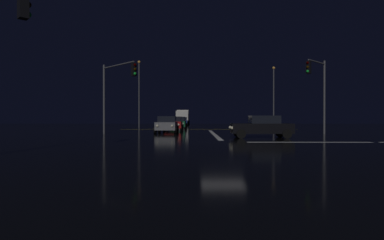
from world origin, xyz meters
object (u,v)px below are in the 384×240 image
Objects in this scene: box_truck at (183,117)px; traffic_signal_nw at (116,84)px; sedan_silver at (180,122)px; sedan_black_crossing at (262,126)px; sedan_red at (174,123)px; sedan_white at (180,122)px; sedan_blue at (183,121)px; sedan_gray at (167,124)px; traffic_signal_ne at (318,83)px; sedan_green at (179,123)px; streetlamp_right_far at (274,92)px; streetlamp_left_far at (139,89)px.

traffic_signal_nw is (-4.01, -39.16, 2.57)m from box_truck.
traffic_signal_nw reaches higher than sedan_silver.
traffic_signal_nw is at bearing 159.38° from sedan_black_crossing.
traffic_signal_nw is (-4.31, -8.38, 3.48)m from sedan_red.
sedan_red is 0.52× the size of box_truck.
sedan_white is at bearing 105.96° from sedan_black_crossing.
box_truck is (-0.09, 13.03, 0.91)m from sedan_silver.
sedan_black_crossing is (7.20, -36.78, 0.00)m from sedan_blue.
sedan_gray is 36.24m from box_truck.
sedan_blue is 0.67× the size of traffic_signal_ne.
streetlamp_right_far is at bearing 31.54° from sedan_green.
streetlamp_left_far is at bearing 131.23° from traffic_signal_ne.
sedan_green is at bearing 71.90° from traffic_signal_nw.
box_truck reaches higher than sedan_black_crossing.
sedan_green is 0.67× the size of traffic_signal_ne.
sedan_gray is 1.00× the size of sedan_red.
traffic_signal_ne is at bearing -46.39° from sedan_green.
traffic_signal_ne is (5.79, 4.84, 3.59)m from sedan_black_crossing.
sedan_silver is at bearing 92.00° from sedan_green.
box_truck is at bearing 69.57° from streetlamp_left_far.
streetlamp_right_far reaches higher than sedan_blue.
sedan_black_crossing is at bearing -140.14° from traffic_signal_ne.
sedan_red and sedan_white have the same top height.
traffic_signal_ne is at bearing -94.15° from streetlamp_right_far.
traffic_signal_nw reaches higher than box_truck.
sedan_green is 15.00m from traffic_signal_nw.
streetlamp_right_far is at bearing 85.85° from traffic_signal_ne.
sedan_red is 17.76m from sedan_silver.
sedan_black_crossing is at bearing -63.26° from streetlamp_left_far.
traffic_signal_nw is (-4.10, -26.14, 3.48)m from sedan_silver.
sedan_silver is 1.00× the size of sedan_blue.
sedan_green is at bearing -52.75° from streetlamp_left_far.
box_truck is 44.10m from sedan_black_crossing.
sedan_gray is 1.00× the size of sedan_green.
box_truck is at bearing 131.90° from streetlamp_right_far.
sedan_silver is at bearing -89.60° from box_truck.
sedan_silver is 31.31m from sedan_black_crossing.
traffic_signal_nw is at bearing -144.07° from sedan_gray.
sedan_white is (0.04, 12.11, 0.00)m from sedan_red.
sedan_red is 0.42× the size of streetlamp_left_far.
sedan_green is 1.00× the size of sedan_silver.
sedan_gray is 10.94m from sedan_green.
streetlamp_left_far reaches higher than sedan_blue.
sedan_black_crossing is 0.67× the size of traffic_signal_ne.
sedan_blue is at bearing 90.54° from sedan_white.
sedan_white and sedan_silver have the same top height.
traffic_signal_nw is 29.47m from streetlamp_right_far.
sedan_blue is (-0.11, 12.00, 0.00)m from sedan_white.
sedan_black_crossing is (7.13, -12.68, 0.00)m from sedan_red.
sedan_white is at bearing -88.97° from box_truck.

